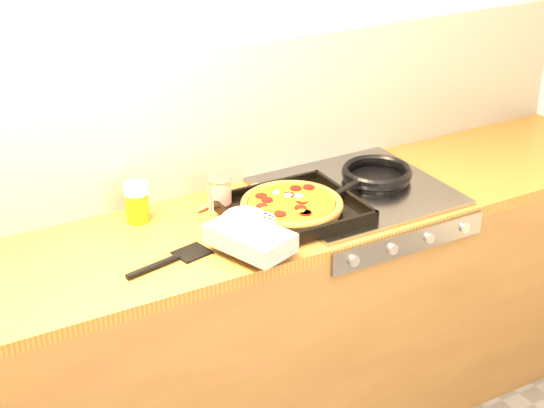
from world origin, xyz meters
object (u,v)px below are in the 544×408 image
tomato_can (220,194)px  juice_glass (137,202)px  pizza_on_tray (279,213)px  frying_pan (376,175)px

tomato_can → juice_glass: (-0.27, 0.06, 0.01)m
tomato_can → juice_glass: juice_glass is taller
pizza_on_tray → juice_glass: juice_glass is taller
pizza_on_tray → juice_glass: bearing=145.8°
pizza_on_tray → tomato_can: size_ratio=5.03×
pizza_on_tray → frying_pan: 0.47m
frying_pan → pizza_on_tray: bearing=-166.7°
frying_pan → juice_glass: (-0.84, 0.15, 0.03)m
pizza_on_tray → tomato_can: bearing=119.4°
frying_pan → tomato_can: 0.58m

